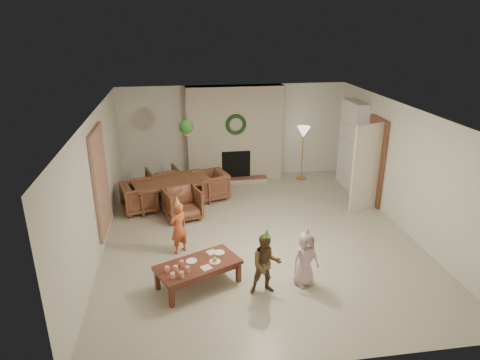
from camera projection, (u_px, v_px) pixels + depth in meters
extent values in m
plane|color=#B7B29E|center=(258.00, 235.00, 8.59)|extent=(7.00, 7.00, 0.00)
plane|color=white|center=(260.00, 112.00, 7.70)|extent=(7.00, 7.00, 0.00)
plane|color=silver|center=(234.00, 132.00, 11.38)|extent=(7.00, 0.00, 7.00)
plane|color=silver|center=(316.00, 281.00, 4.91)|extent=(7.00, 0.00, 7.00)
plane|color=silver|center=(97.00, 185.00, 7.73)|extent=(0.00, 7.00, 7.00)
plane|color=silver|center=(405.00, 169.00, 8.56)|extent=(0.00, 7.00, 7.00)
cube|color=#4C1415|center=(235.00, 134.00, 11.19)|extent=(2.50, 0.40, 2.50)
cube|color=maroon|center=(237.00, 180.00, 11.30)|extent=(1.60, 0.30, 0.12)
cube|color=black|center=(236.00, 165.00, 11.31)|extent=(0.75, 0.12, 0.75)
torus|color=#143519|center=(236.00, 125.00, 10.88)|extent=(0.54, 0.10, 0.54)
cylinder|color=gold|center=(301.00, 178.00, 11.61)|extent=(0.27, 0.27, 0.03)
cylinder|color=gold|center=(302.00, 155.00, 11.37)|extent=(0.03, 0.03, 1.30)
cone|color=beige|center=(304.00, 132.00, 11.15)|extent=(0.35, 0.35, 0.29)
cube|color=white|center=(352.00, 145.00, 10.72)|extent=(0.30, 1.00, 2.20)
cube|color=white|center=(349.00, 169.00, 10.95)|extent=(0.30, 0.92, 0.03)
cube|color=white|center=(350.00, 155.00, 10.81)|extent=(0.30, 0.92, 0.03)
cube|color=white|center=(351.00, 139.00, 10.66)|extent=(0.30, 0.92, 0.03)
cube|color=white|center=(353.00, 124.00, 10.52)|extent=(0.30, 0.92, 0.03)
cube|color=red|center=(351.00, 166.00, 10.76)|extent=(0.20, 0.40, 0.24)
cube|color=#255389|center=(349.00, 149.00, 10.80)|extent=(0.20, 0.44, 0.24)
cube|color=olive|center=(353.00, 135.00, 10.52)|extent=(0.20, 0.36, 0.22)
cube|color=brown|center=(375.00, 161.00, 9.75)|extent=(0.05, 0.86, 2.04)
cube|color=beige|center=(366.00, 168.00, 9.35)|extent=(0.77, 0.32, 2.00)
cube|color=tan|center=(101.00, 181.00, 7.92)|extent=(0.06, 1.20, 2.00)
imported|color=brown|center=(172.00, 193.00, 9.84)|extent=(1.94, 1.43, 0.61)
imported|color=brown|center=(182.00, 204.00, 9.19)|extent=(0.90, 0.92, 0.68)
imported|color=brown|center=(163.00, 181.00, 10.48)|extent=(0.90, 0.92, 0.68)
imported|color=brown|center=(139.00, 197.00, 9.53)|extent=(0.92, 0.90, 0.68)
imported|color=brown|center=(211.00, 185.00, 10.21)|extent=(0.92, 0.90, 0.68)
cylinder|color=tan|center=(186.00, 116.00, 9.03)|extent=(0.01, 0.01, 0.70)
cylinder|color=#A35E34|center=(187.00, 132.00, 9.15)|extent=(0.16, 0.16, 0.12)
sphere|color=#1B511B|center=(186.00, 127.00, 9.11)|extent=(0.32, 0.32, 0.32)
cube|color=#5C2B1E|center=(198.00, 265.00, 6.83)|extent=(1.48, 1.16, 0.06)
cube|color=#5C2B1E|center=(198.00, 269.00, 6.86)|extent=(1.35, 1.03, 0.08)
cube|color=#5C2B1E|center=(172.00, 297.00, 6.38)|extent=(0.09, 0.09, 0.35)
cube|color=#5C2B1E|center=(238.00, 272.00, 7.01)|extent=(0.09, 0.09, 0.35)
cube|color=#5C2B1E|center=(157.00, 280.00, 6.81)|extent=(0.09, 0.09, 0.35)
cube|color=#5C2B1E|center=(221.00, 258.00, 7.43)|extent=(0.09, 0.09, 0.35)
cylinder|color=white|center=(173.00, 275.00, 6.42)|extent=(0.09, 0.09, 0.09)
cylinder|color=white|center=(167.00, 269.00, 6.58)|extent=(0.09, 0.09, 0.09)
cylinder|color=white|center=(182.00, 275.00, 6.45)|extent=(0.09, 0.09, 0.09)
cylinder|color=white|center=(176.00, 268.00, 6.61)|extent=(0.09, 0.09, 0.09)
cylinder|color=white|center=(188.00, 269.00, 6.58)|extent=(0.09, 0.09, 0.09)
cylinder|color=white|center=(182.00, 263.00, 6.74)|extent=(0.09, 0.09, 0.09)
cylinder|color=white|center=(192.00, 261.00, 6.89)|extent=(0.24, 0.24, 0.01)
cylinder|color=white|center=(215.00, 261.00, 6.87)|extent=(0.24, 0.24, 0.01)
cylinder|color=white|center=(219.00, 252.00, 7.14)|extent=(0.24, 0.24, 0.01)
sphere|color=tan|center=(215.00, 259.00, 6.86)|extent=(0.09, 0.09, 0.07)
cube|color=#FFBBC4|center=(206.00, 268.00, 6.70)|extent=(0.20, 0.20, 0.01)
cube|color=#FFBBC4|center=(212.00, 252.00, 7.15)|extent=(0.20, 0.20, 0.01)
imported|color=#C6512A|center=(179.00, 228.00, 7.78)|extent=(0.43, 0.41, 1.00)
cone|color=#DBCB49|center=(177.00, 201.00, 7.59)|extent=(0.17, 0.17, 0.19)
imported|color=brown|center=(266.00, 264.00, 6.62)|extent=(0.50, 0.40, 1.01)
cone|color=#4FB64E|center=(267.00, 233.00, 6.43)|extent=(0.16, 0.16, 0.17)
imported|color=beige|center=(306.00, 259.00, 6.84)|extent=(0.52, 0.41, 0.94)
cone|color=#BCBBC3|center=(307.00, 231.00, 6.66)|extent=(0.13, 0.13, 0.17)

